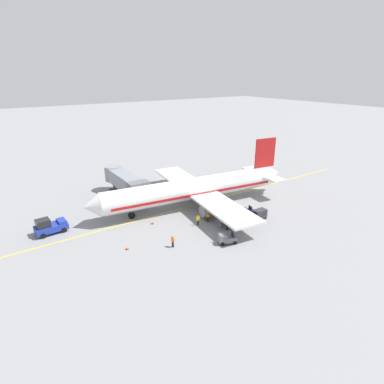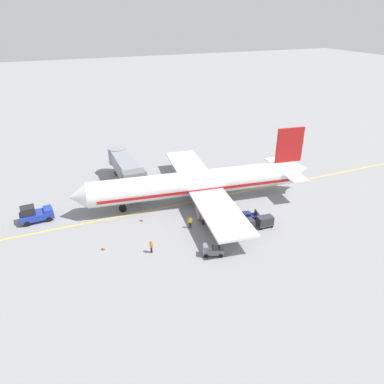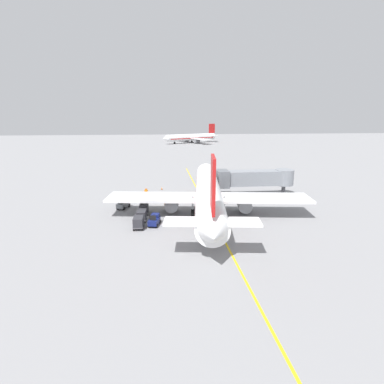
{
  "view_description": "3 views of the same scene",
  "coord_description": "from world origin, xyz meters",
  "px_view_note": "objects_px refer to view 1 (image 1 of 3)",
  "views": [
    {
      "loc": [
        -41.74,
        28.63,
        21.94
      ],
      "look_at": [
        -0.51,
        0.52,
        2.83
      ],
      "focal_mm": 29.21,
      "sensor_mm": 36.0,
      "label": 1
    },
    {
      "loc": [
        -45.15,
        19.52,
        26.38
      ],
      "look_at": [
        -0.88,
        0.92,
        2.22
      ],
      "focal_mm": 33.65,
      "sensor_mm": 36.0,
      "label": 2
    },
    {
      "loc": [
        -7.42,
        -43.52,
        14.45
      ],
      "look_at": [
        -2.32,
        3.57,
        2.38
      ],
      "focal_mm": 28.03,
      "sensor_mm": 36.0,
      "label": 3
    }
  ],
  "objects_px": {
    "ground_crew_loader": "(173,241)",
    "safety_cone_nose_left": "(152,222)",
    "pushback_tractor": "(50,226)",
    "baggage_cart_third_in_train": "(260,213)",
    "baggage_tug_lead": "(227,239)",
    "ground_crew_wing_walker": "(198,220)",
    "parked_airliner": "(195,189)",
    "safety_cone_nose_right": "(127,247)",
    "baggage_cart_front": "(229,222)",
    "jet_bridge": "(125,181)",
    "baggage_tug_trailing": "(246,212)",
    "baggage_cart_second_in_train": "(246,217)",
    "ground_crew_marshaller": "(208,216)"
  },
  "relations": [
    {
      "from": "ground_crew_loader",
      "to": "safety_cone_nose_left",
      "type": "xyz_separation_m",
      "value": [
        7.65,
        -0.89,
        -0.66
      ]
    },
    {
      "from": "pushback_tractor",
      "to": "baggage_cart_third_in_train",
      "type": "xyz_separation_m",
      "value": [
        -13.78,
        -28.73,
        -0.15
      ]
    },
    {
      "from": "baggage_tug_lead",
      "to": "ground_crew_wing_walker",
      "type": "xyz_separation_m",
      "value": [
        6.7,
        0.14,
        0.24
      ]
    },
    {
      "from": "parked_airliner",
      "to": "safety_cone_nose_right",
      "type": "relative_size",
      "value": 63.26
    },
    {
      "from": "parked_airliner",
      "to": "ground_crew_loader",
      "type": "relative_size",
      "value": 22.08
    },
    {
      "from": "baggage_cart_front",
      "to": "safety_cone_nose_left",
      "type": "distance_m",
      "value": 11.83
    },
    {
      "from": "baggage_tug_lead",
      "to": "baggage_cart_third_in_train",
      "type": "height_order",
      "value": "baggage_tug_lead"
    },
    {
      "from": "baggage_cart_front",
      "to": "baggage_cart_third_in_train",
      "type": "relative_size",
      "value": 1.0
    },
    {
      "from": "parked_airliner",
      "to": "safety_cone_nose_right",
      "type": "xyz_separation_m",
      "value": [
        -6.88,
        15.8,
        -2.9
      ]
    },
    {
      "from": "baggage_cart_third_in_train",
      "to": "baggage_cart_front",
      "type": "bearing_deg",
      "value": 85.77
    },
    {
      "from": "jet_bridge",
      "to": "safety_cone_nose_left",
      "type": "height_order",
      "value": "jet_bridge"
    },
    {
      "from": "baggage_tug_trailing",
      "to": "baggage_cart_second_in_train",
      "type": "relative_size",
      "value": 0.93
    },
    {
      "from": "baggage_tug_lead",
      "to": "safety_cone_nose_left",
      "type": "xyz_separation_m",
      "value": [
        10.99,
        5.73,
        -0.42
      ]
    },
    {
      "from": "baggage_tug_lead",
      "to": "baggage_cart_second_in_train",
      "type": "bearing_deg",
      "value": -63.69
    },
    {
      "from": "ground_crew_loader",
      "to": "safety_cone_nose_left",
      "type": "bearing_deg",
      "value": -6.66
    },
    {
      "from": "ground_crew_wing_walker",
      "to": "ground_crew_loader",
      "type": "distance_m",
      "value": 7.31
    },
    {
      "from": "baggage_cart_front",
      "to": "baggage_cart_second_in_train",
      "type": "height_order",
      "value": "same"
    },
    {
      "from": "pushback_tractor",
      "to": "baggage_tug_lead",
      "type": "xyz_separation_m",
      "value": [
        -16.75,
        -19.38,
        -0.39
      ]
    },
    {
      "from": "safety_cone_nose_right",
      "to": "jet_bridge",
      "type": "bearing_deg",
      "value": -22.65
    },
    {
      "from": "baggage_tug_trailing",
      "to": "baggage_cart_third_in_train",
      "type": "height_order",
      "value": "baggage_tug_trailing"
    },
    {
      "from": "baggage_tug_lead",
      "to": "safety_cone_nose_right",
      "type": "distance_m",
      "value": 13.51
    },
    {
      "from": "baggage_tug_trailing",
      "to": "ground_crew_wing_walker",
      "type": "xyz_separation_m",
      "value": [
        1.66,
        8.43,
        0.24
      ]
    },
    {
      "from": "baggage_tug_lead",
      "to": "ground_crew_wing_walker",
      "type": "relative_size",
      "value": 1.64
    },
    {
      "from": "parked_airliner",
      "to": "safety_cone_nose_left",
      "type": "relative_size",
      "value": 63.26
    },
    {
      "from": "jet_bridge",
      "to": "baggage_cart_front",
      "type": "distance_m",
      "value": 21.58
    },
    {
      "from": "ground_crew_marshaller",
      "to": "safety_cone_nose_left",
      "type": "height_order",
      "value": "ground_crew_marshaller"
    },
    {
      "from": "ground_crew_wing_walker",
      "to": "safety_cone_nose_left",
      "type": "distance_m",
      "value": 7.08
    },
    {
      "from": "ground_crew_wing_walker",
      "to": "ground_crew_marshaller",
      "type": "height_order",
      "value": "same"
    },
    {
      "from": "baggage_tug_lead",
      "to": "pushback_tractor",
      "type": "bearing_deg",
      "value": 49.15
    },
    {
      "from": "ground_crew_marshaller",
      "to": "safety_cone_nose_right",
      "type": "xyz_separation_m",
      "value": [
        -0.5,
        13.76,
        -0.66
      ]
    },
    {
      "from": "baggage_tug_trailing",
      "to": "ground_crew_wing_walker",
      "type": "height_order",
      "value": "ground_crew_wing_walker"
    },
    {
      "from": "baggage_tug_lead",
      "to": "ground_crew_wing_walker",
      "type": "height_order",
      "value": "ground_crew_wing_walker"
    },
    {
      "from": "baggage_tug_lead",
      "to": "baggage_tug_trailing",
      "type": "distance_m",
      "value": 9.7
    },
    {
      "from": "parked_airliner",
      "to": "ground_crew_loader",
      "type": "xyz_separation_m",
      "value": [
        -9.78,
        10.46,
        -2.23
      ]
    },
    {
      "from": "baggage_cart_front",
      "to": "safety_cone_nose_right",
      "type": "relative_size",
      "value": 4.96
    },
    {
      "from": "parked_airliner",
      "to": "safety_cone_nose_right",
      "type": "height_order",
      "value": "parked_airliner"
    },
    {
      "from": "safety_cone_nose_left",
      "to": "ground_crew_marshaller",
      "type": "bearing_deg",
      "value": -119.42
    },
    {
      "from": "baggage_cart_front",
      "to": "ground_crew_loader",
      "type": "bearing_deg",
      "value": 90.44
    },
    {
      "from": "baggage_cart_front",
      "to": "safety_cone_nose_left",
      "type": "bearing_deg",
      "value": 50.15
    },
    {
      "from": "parked_airliner",
      "to": "pushback_tractor",
      "type": "distance_m",
      "value": 23.58
    },
    {
      "from": "baggage_cart_front",
      "to": "pushback_tractor",
      "type": "bearing_deg",
      "value": 59.58
    },
    {
      "from": "ground_crew_wing_walker",
      "to": "safety_cone_nose_right",
      "type": "height_order",
      "value": "ground_crew_wing_walker"
    },
    {
      "from": "baggage_cart_third_in_train",
      "to": "ground_crew_marshaller",
      "type": "relative_size",
      "value": 1.73
    },
    {
      "from": "baggage_tug_trailing",
      "to": "ground_crew_marshaller",
      "type": "relative_size",
      "value": 1.6
    },
    {
      "from": "safety_cone_nose_right",
      "to": "safety_cone_nose_left",
      "type": "bearing_deg",
      "value": -52.74
    },
    {
      "from": "parked_airliner",
      "to": "baggage_cart_front",
      "type": "xyz_separation_m",
      "value": [
        -9.71,
        0.49,
        -2.24
      ]
    },
    {
      "from": "baggage_tug_trailing",
      "to": "baggage_cart_third_in_train",
      "type": "distance_m",
      "value": 2.34
    },
    {
      "from": "baggage_cart_front",
      "to": "ground_crew_loader",
      "type": "distance_m",
      "value": 9.97
    },
    {
      "from": "baggage_tug_trailing",
      "to": "safety_cone_nose_right",
      "type": "bearing_deg",
      "value": 86.6
    },
    {
      "from": "baggage_cart_front",
      "to": "safety_cone_nose_right",
      "type": "bearing_deg",
      "value": 79.54
    }
  ]
}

